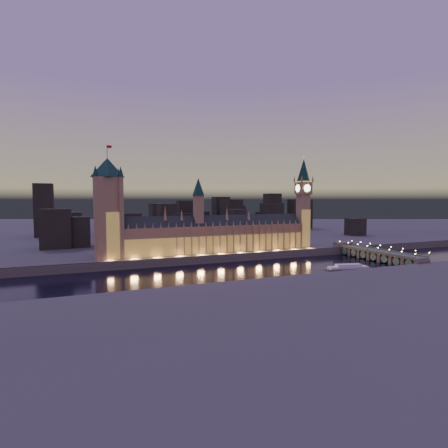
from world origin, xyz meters
name	(u,v)px	position (x,y,z in m)	size (l,w,h in m)	color
ground_plane	(241,270)	(0.00, 0.00, 0.00)	(2000.00, 2000.00, 0.00)	black
north_bank	(147,226)	(0.00, 520.00, 4.00)	(2000.00, 960.00, 8.00)	#3F3A3E
embankment_wall	(225,258)	(0.00, 41.00, 4.00)	(2000.00, 2.50, 8.00)	#4F4349
palace_of_westminster	(216,235)	(-1.74, 61.74, 26.37)	(202.00, 22.88, 78.00)	#927456
victoria_tower	(108,203)	(-110.00, 61.91, 60.55)	(31.68, 31.68, 106.57)	#927456
elizabeth_tower	(303,195)	(108.00, 61.92, 69.11)	(18.00, 18.00, 109.57)	#927456
westminster_bridge	(374,254)	(153.07, -3.45, 5.99)	(18.64, 113.00, 15.90)	#4F4349
river_boat	(348,267)	(93.07, -32.85, 1.56)	(46.31, 19.18, 4.50)	#4F4349
city_backdrop	(198,220)	(35.56, 245.53, 30.69)	(475.46, 215.63, 79.50)	black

